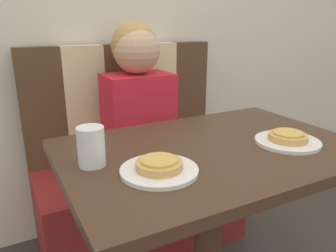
{
  "coord_description": "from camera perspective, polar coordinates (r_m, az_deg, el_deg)",
  "views": [
    {
      "loc": [
        -0.61,
        -0.83,
        1.17
      ],
      "look_at": [
        0.0,
        0.32,
        0.76
      ],
      "focal_mm": 35.0,
      "sensor_mm": 36.0,
      "label": 1
    }
  ],
  "objects": [
    {
      "name": "booth_seat",
      "position": [
        1.84,
        -4.71,
        -13.28
      ],
      "size": [
        1.05,
        0.51,
        0.46
      ],
      "color": "maroon",
      "rests_on": "ground_plane"
    },
    {
      "name": "booth_backrest",
      "position": [
        1.83,
        -7.83,
        4.43
      ],
      "size": [
        1.05,
        0.08,
        0.61
      ],
      "color": "#4C331E",
      "rests_on": "booth_seat"
    },
    {
      "name": "dining_table",
      "position": [
        1.15,
        7.46,
        -8.76
      ],
      "size": [
        0.98,
        0.67,
        0.78
      ],
      "color": "#422B1C",
      "rests_on": "ground_plane"
    },
    {
      "name": "person",
      "position": [
        1.62,
        -5.32,
        5.48
      ],
      "size": [
        0.33,
        0.25,
        0.72
      ],
      "color": "red",
      "rests_on": "booth_seat"
    },
    {
      "name": "plate_left",
      "position": [
        0.91,
        -1.54,
        -7.75
      ],
      "size": [
        0.22,
        0.22,
        0.01
      ],
      "color": "white",
      "rests_on": "dining_table"
    },
    {
      "name": "plate_right",
      "position": [
        1.19,
        20.07,
        -2.57
      ],
      "size": [
        0.22,
        0.22,
        0.01
      ],
      "color": "white",
      "rests_on": "dining_table"
    },
    {
      "name": "pizza_left",
      "position": [
        0.9,
        -1.55,
        -6.65
      ],
      "size": [
        0.13,
        0.13,
        0.03
      ],
      "color": "tan",
      "rests_on": "plate_left"
    },
    {
      "name": "pizza_right",
      "position": [
        1.18,
        20.17,
        -1.7
      ],
      "size": [
        0.13,
        0.13,
        0.03
      ],
      "color": "tan",
      "rests_on": "plate_right"
    },
    {
      "name": "drinking_cup",
      "position": [
        0.96,
        -13.23,
        -3.49
      ],
      "size": [
        0.08,
        0.08,
        0.12
      ],
      "color": "silver",
      "rests_on": "dining_table"
    }
  ]
}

